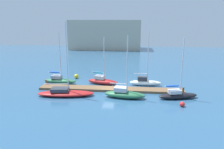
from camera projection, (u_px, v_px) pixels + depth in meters
ground_plane at (111, 90)px, 33.97m from camera, size 120.00×120.00×0.00m
dock_pier at (111, 89)px, 33.93m from camera, size 22.11×2.14×0.36m
dock_piling_near_end at (46, 83)px, 35.85m from camera, size 0.28×0.28×1.10m
dock_piling_far_end at (183, 91)px, 31.83m from camera, size 0.28×0.28×1.10m
sailboat_0 at (59, 80)px, 37.51m from camera, size 5.67×1.91×8.62m
sailboat_1 at (65, 93)px, 31.26m from camera, size 8.21×3.23×10.29m
sailboat_2 at (102, 81)px, 37.07m from camera, size 5.47×2.70×7.86m
sailboat_3 at (124, 94)px, 30.50m from camera, size 5.86×2.49×8.61m
sailboat_4 at (145, 82)px, 36.30m from camera, size 5.19×1.42×8.84m
sailboat_5 at (178, 94)px, 30.22m from camera, size 5.72×2.81×8.26m
mooring_buoy_red at (182, 104)px, 27.39m from camera, size 0.64×0.64×0.64m
mooring_buoy_yellow at (76, 76)px, 40.84m from camera, size 0.80×0.80×0.80m
harbor_building_distant at (106, 35)px, 82.66m from camera, size 25.95×11.70×10.65m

